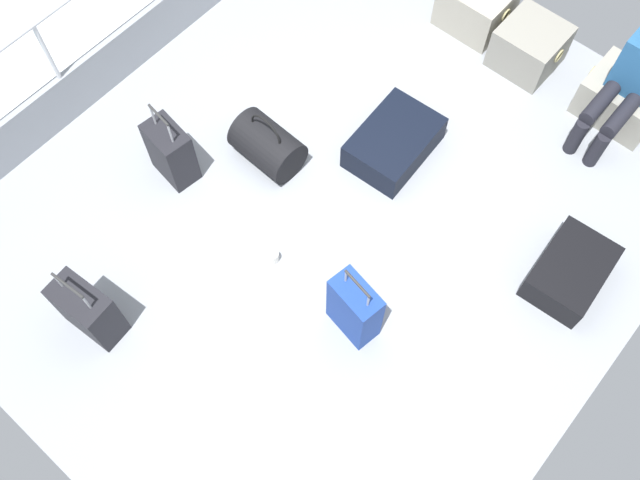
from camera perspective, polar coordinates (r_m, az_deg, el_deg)
ground_plane at (r=5.37m, az=1.38°, el=2.37°), size 4.40×5.20×0.06m
gunwale_port at (r=6.16m, az=-14.77°, el=15.08°), size 0.06×5.20×0.45m
sea_wake at (r=7.49m, az=-21.30°, el=17.01°), size 12.00×12.00×0.01m
cargo_crate_0 at (r=6.43m, az=12.48°, el=17.99°), size 0.58×0.47×0.41m
cargo_crate_1 at (r=6.24m, az=16.55°, el=14.77°), size 0.53×0.49×0.38m
cargo_crate_2 at (r=6.17m, az=23.28°, el=10.46°), size 0.64×0.50×0.35m
passenger_seated at (r=5.79m, az=23.76°, el=11.58°), size 0.34×0.66×1.05m
suitcase_0 at (r=5.53m, az=5.96°, el=7.84°), size 0.54×0.74×0.26m
suitcase_1 at (r=5.41m, az=-11.93°, el=6.95°), size 0.38×0.27×0.73m
suitcase_2 at (r=4.70m, az=2.80°, el=-5.56°), size 0.38×0.25×0.73m
suitcase_3 at (r=4.98m, az=-18.22°, el=-5.41°), size 0.43×0.26×0.70m
suitcase_4 at (r=5.28m, az=19.55°, el=-2.43°), size 0.49×0.67×0.25m
duffel_bag at (r=5.44m, az=-4.23°, el=7.67°), size 0.54×0.37×0.51m
paper_cup at (r=5.12m, az=-3.78°, el=-1.36°), size 0.08×0.08×0.10m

